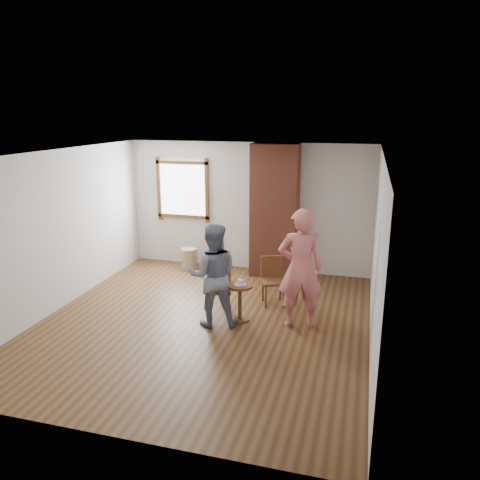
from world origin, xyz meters
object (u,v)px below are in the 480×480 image
stoneware_crock (189,258)px  man (213,275)px  dining_chair_left (219,285)px  side_table (240,296)px  dining_chair_right (273,277)px  person_pink (300,269)px

stoneware_crock → man: man is taller
dining_chair_left → man: 0.54m
stoneware_crock → side_table: (1.70, -2.17, 0.19)m
dining_chair_left → stoneware_crock: bearing=106.4°
dining_chair_right → person_pink: 1.08m
dining_chair_left → side_table: bearing=-42.8°
side_table → man: man is taller
dining_chair_right → side_table: size_ratio=1.35×
side_table → person_pink: 1.05m
dining_chair_right → man: bearing=-145.3°
dining_chair_right → person_pink: person_pink is taller
side_table → person_pink: person_pink is taller
person_pink → dining_chair_right: bearing=-68.1°
side_table → man: bearing=-147.4°
man → dining_chair_left: bearing=-99.6°
stoneware_crock → man: size_ratio=0.27×
stoneware_crock → side_table: size_ratio=0.72×
stoneware_crock → person_pink: person_pink is taller
dining_chair_left → side_table: (0.41, -0.20, -0.08)m
dining_chair_right → person_pink: (0.57, -0.79, 0.47)m
stoneware_crock → dining_chair_left: (1.28, -1.97, 0.27)m
stoneware_crock → dining_chair_right: size_ratio=0.53×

